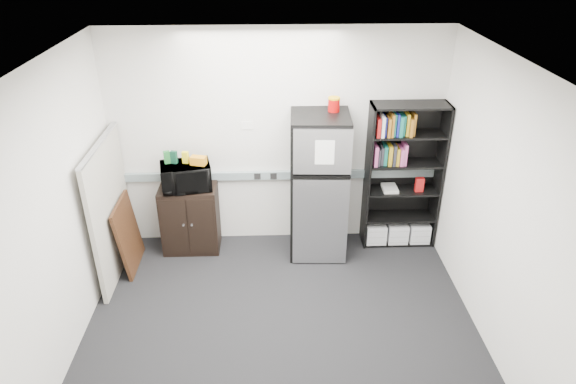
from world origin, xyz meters
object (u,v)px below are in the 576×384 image
at_px(bookshelf, 403,178).
at_px(microwave, 186,176).
at_px(cubicle_partition, 110,210).
at_px(cabinet, 190,218).
at_px(refrigerator, 318,186).

bearing_deg(bookshelf, microwave, -178.24).
xyz_separation_m(cubicle_partition, cabinet, (0.81, 0.42, -0.38)).
relative_size(bookshelf, cabinet, 2.15).
relative_size(cabinet, refrigerator, 0.48).
distance_m(bookshelf, cabinet, 2.66).
height_order(cabinet, microwave, microwave).
xyz_separation_m(bookshelf, microwave, (-2.62, -0.08, 0.11)).
height_order(bookshelf, cubicle_partition, bookshelf).
xyz_separation_m(cubicle_partition, microwave, (0.81, 0.40, 0.21)).
relative_size(bookshelf, cubicle_partition, 1.14).
relative_size(bookshelf, refrigerator, 1.04).
bearing_deg(bookshelf, cubicle_partition, -171.94).
xyz_separation_m(microwave, refrigerator, (1.57, -0.06, -0.13)).
distance_m(cubicle_partition, cabinet, 0.99).
relative_size(cubicle_partition, refrigerator, 0.91).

